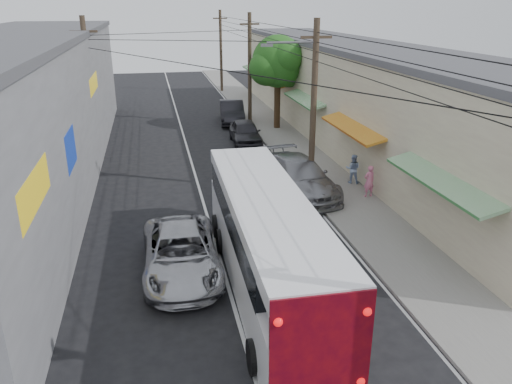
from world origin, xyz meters
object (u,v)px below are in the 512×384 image
Objects in this scene: parked_car_mid at (245,132)px; pedestrian_far at (353,169)px; coach_bus at (266,241)px; parked_suv at (299,177)px; parked_car_far at (232,112)px; pedestrian_near at (369,181)px; jeepney at (181,253)px.

pedestrian_far reaches higher than parked_car_mid.
coach_bus is 8.62m from parked_suv.
parked_suv is 15.72m from parked_car_far.
pedestrian_near is (3.80, -10.78, 0.11)m from parked_car_mid.
parked_suv reaches higher than parked_car_mid.
pedestrian_far is (9.00, 7.08, 0.10)m from jeepney.
parked_suv reaches higher than pedestrian_far.
jeepney is 16.74m from parked_car_mid.
coach_bus is 10.67m from pedestrian_far.
pedestrian_near is 1.03× the size of pedestrian_far.
jeepney is at bearing -97.30° from parked_car_far.
coach_bus is 2.04× the size of jeepney.
parked_car_mid is (5.20, 15.91, 0.01)m from jeepney.
coach_bus reaches higher than jeepney.
parked_suv is at bearing -81.34° from parked_car_far.
jeepney is 1.08× the size of parked_car_far.
pedestrian_near reaches higher than parked_car_mid.
parked_car_mid is at bearing -80.32° from pedestrian_near.
coach_bus is 1.86× the size of parked_suv.
parked_car_far is at bearing 91.26° from parked_car_mid.
pedestrian_far is at bearing -64.24° from parked_car_mid.
jeepney is 22.80m from parked_car_far.
coach_bus is 23.76m from parked_car_far.
parked_car_far reaches higher than parked_car_mid.
jeepney is at bearing -105.62° from parked_car_mid.
parked_car_far is at bearing 77.05° from jeepney.
parked_car_far is (2.73, 23.59, -0.81)m from coach_bus.
parked_suv is 3.28m from pedestrian_near.
pedestrian_far is (6.40, 8.50, -0.78)m from coach_bus.
pedestrian_far is (3.00, 0.62, -0.01)m from parked_suv.
coach_bus is at bearing -120.57° from parked_suv.
jeepney is at bearing 19.94° from pedestrian_near.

